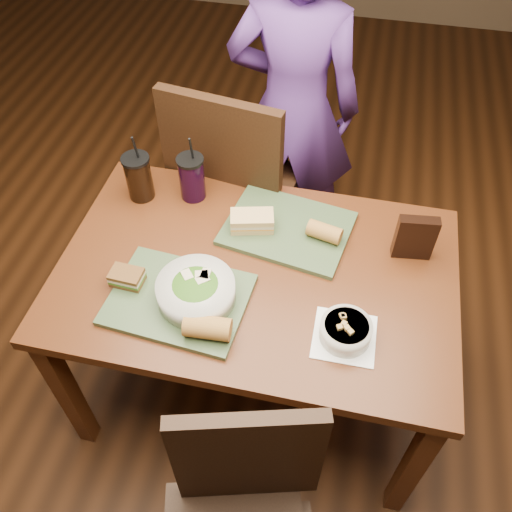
% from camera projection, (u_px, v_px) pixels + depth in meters
% --- Properties ---
extents(ground, '(6.00, 6.00, 0.00)m').
position_uv_depth(ground, '(256.00, 380.00, 2.34)').
color(ground, '#381C0B').
rests_on(ground, ground).
extents(dining_table, '(1.30, 0.85, 0.75)m').
position_uv_depth(dining_table, '(256.00, 287.00, 1.84)').
color(dining_table, '#4E250F').
rests_on(dining_table, ground).
extents(chair_far, '(0.54, 0.54, 1.09)m').
position_uv_depth(chair_far, '(231.00, 186.00, 2.26)').
color(chair_far, black).
rests_on(chair_far, ground).
extents(diner, '(0.58, 0.39, 1.57)m').
position_uv_depth(diner, '(293.00, 109.00, 2.31)').
color(diner, '#532C7A').
rests_on(diner, ground).
extents(tray_near, '(0.44, 0.35, 0.02)m').
position_uv_depth(tray_near, '(179.00, 299.00, 1.68)').
color(tray_near, '#394C2D').
rests_on(tray_near, dining_table).
extents(tray_far, '(0.47, 0.39, 0.02)m').
position_uv_depth(tray_far, '(287.00, 228.00, 1.88)').
color(tray_far, '#394C2D').
rests_on(tray_far, dining_table).
extents(salad_bowl, '(0.24, 0.24, 0.08)m').
position_uv_depth(salad_bowl, '(196.00, 290.00, 1.64)').
color(salad_bowl, silver).
rests_on(salad_bowl, tray_near).
extents(soup_bowl, '(0.19, 0.19, 0.07)m').
position_uv_depth(soup_bowl, '(346.00, 331.00, 1.58)').
color(soup_bowl, white).
rests_on(soup_bowl, dining_table).
extents(sandwich_near, '(0.10, 0.07, 0.05)m').
position_uv_depth(sandwich_near, '(127.00, 277.00, 1.70)').
color(sandwich_near, '#593819').
rests_on(sandwich_near, tray_near).
extents(sandwich_far, '(0.16, 0.11, 0.06)m').
position_uv_depth(sandwich_far, '(252.00, 221.00, 1.85)').
color(sandwich_far, tan).
rests_on(sandwich_far, tray_far).
extents(baguette_near, '(0.14, 0.08, 0.07)m').
position_uv_depth(baguette_near, '(207.00, 327.00, 1.56)').
color(baguette_near, '#AD7533').
rests_on(baguette_near, tray_near).
extents(baguette_far, '(0.13, 0.08, 0.06)m').
position_uv_depth(baguette_far, '(324.00, 232.00, 1.82)').
color(baguette_far, '#AD7533').
rests_on(baguette_far, tray_far).
extents(cup_cola, '(0.10, 0.10, 0.27)m').
position_uv_depth(cup_cola, '(139.00, 177.00, 1.94)').
color(cup_cola, black).
rests_on(cup_cola, dining_table).
extents(cup_berry, '(0.10, 0.10, 0.27)m').
position_uv_depth(cup_berry, '(192.00, 177.00, 1.94)').
color(cup_berry, black).
rests_on(cup_berry, dining_table).
extents(chip_bag, '(0.13, 0.05, 0.17)m').
position_uv_depth(chip_bag, '(415.00, 238.00, 1.75)').
color(chip_bag, black).
rests_on(chip_bag, dining_table).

